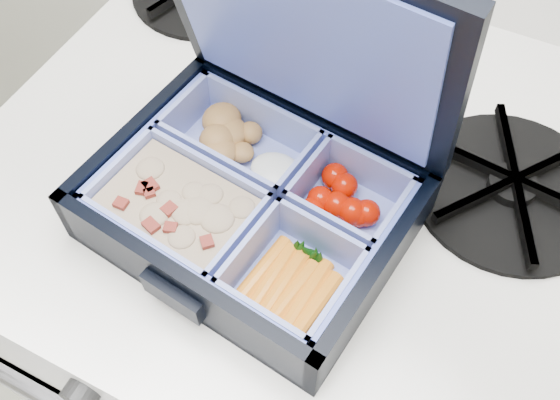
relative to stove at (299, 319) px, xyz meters
The scene contains 4 objects.
stove is the anchor object (origin of this frame).
bento_box 0.48m from the stove, 91.42° to the right, with size 0.25×0.19×0.06m, color black, non-canonical shape.
burner_grate 0.49m from the stove, ahead, with size 0.18×0.18×0.03m, color black.
fork 0.45m from the stove, ahead, with size 0.02×0.19×0.01m, color #B2B1C1, non-canonical shape.
Camera 1 is at (0.54, 1.33, 1.34)m, focal length 40.00 mm.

